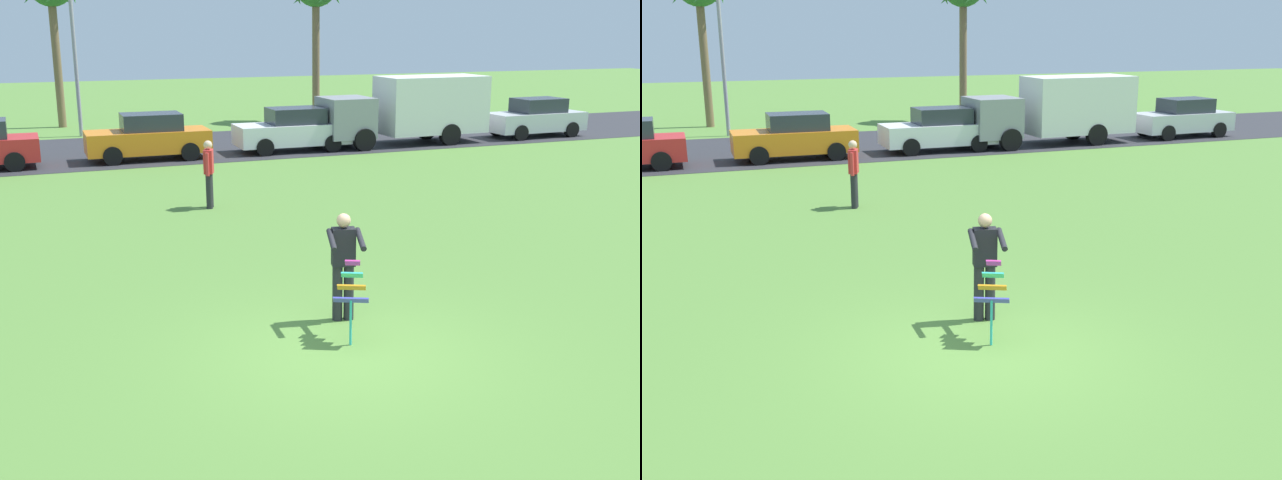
# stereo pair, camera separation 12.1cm
# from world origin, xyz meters

# --- Properties ---
(ground_plane) EXTENTS (120.00, 120.00, 0.00)m
(ground_plane) POSITION_xyz_m (0.00, 0.00, 0.00)
(ground_plane) COLOR #568438
(road_strip) EXTENTS (120.00, 8.00, 0.01)m
(road_strip) POSITION_xyz_m (0.00, 20.07, 0.01)
(road_strip) COLOR #2D2D33
(road_strip) RESTS_ON ground
(person_kite_flyer) EXTENTS (0.65, 0.74, 1.73)m
(person_kite_flyer) POSITION_xyz_m (0.42, 1.17, 0.95)
(person_kite_flyer) COLOR #26262B
(person_kite_flyer) RESTS_ON ground
(kite_held) EXTENTS (0.61, 0.73, 1.17)m
(kite_held) POSITION_xyz_m (0.20, 0.36, 0.79)
(kite_held) COLOR #D83399
(kite_held) RESTS_ON ground
(parked_car_orange) EXTENTS (4.22, 1.87, 1.60)m
(parked_car_orange) POSITION_xyz_m (0.06, 17.66, 0.77)
(parked_car_orange) COLOR orange
(parked_car_orange) RESTS_ON ground
(parked_car_white) EXTENTS (4.21, 1.86, 1.60)m
(parked_car_white) POSITION_xyz_m (5.36, 17.66, 0.77)
(parked_car_white) COLOR white
(parked_car_white) RESTS_ON ground
(parked_truck_grey_van) EXTENTS (6.74, 2.23, 2.62)m
(parked_truck_grey_van) POSITION_xyz_m (10.34, 17.66, 1.41)
(parked_truck_grey_van) COLOR gray
(parked_truck_grey_van) RESTS_ON ground
(parked_car_silver) EXTENTS (4.26, 1.95, 1.60)m
(parked_car_silver) POSITION_xyz_m (16.17, 17.67, 0.77)
(parked_car_silver) COLOR silver
(parked_car_silver) RESTS_ON ground
(streetlight_pole) EXTENTS (0.24, 1.65, 7.00)m
(streetlight_pole) POSITION_xyz_m (-1.67, 24.84, 4.00)
(streetlight_pole) COLOR #9E9EA3
(streetlight_pole) RESTS_ON ground
(person_walker_near) EXTENTS (0.33, 0.54, 1.73)m
(person_walker_near) POSITION_xyz_m (0.29, 9.62, 0.93)
(person_walker_near) COLOR #26262B
(person_walker_near) RESTS_ON ground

